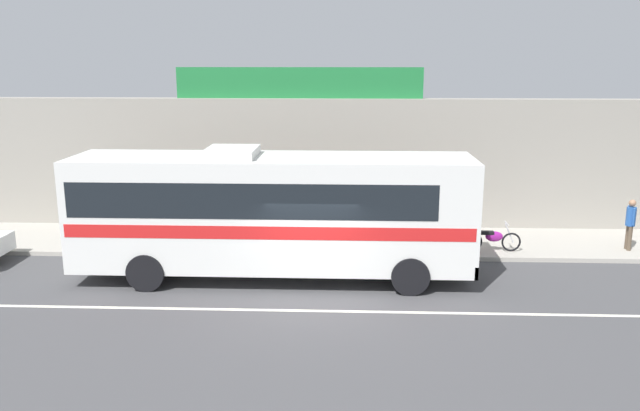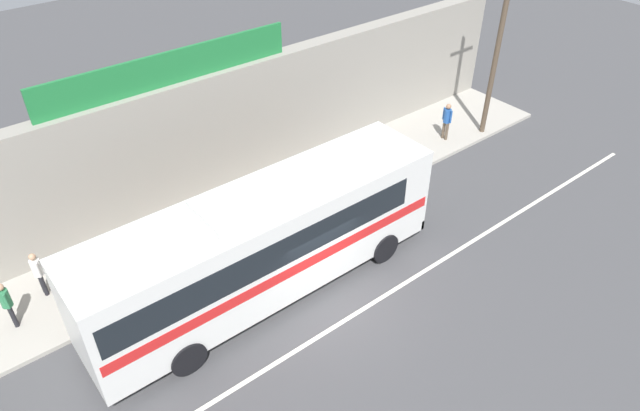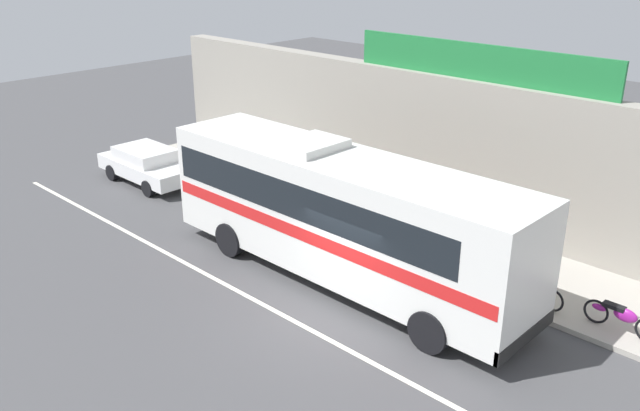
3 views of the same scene
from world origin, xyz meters
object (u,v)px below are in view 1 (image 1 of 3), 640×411
object	(u,v)px
pedestrian_far_left	(131,208)
pedestrian_far_right	(630,221)
intercity_bus	(270,208)
motorcycle_green	(491,238)
pedestrian_by_curb	(92,213)
motorcycle_blue	(421,239)

from	to	relation	value
pedestrian_far_left	pedestrian_far_right	xyz separation A→B (m)	(16.74, -1.27, 0.05)
intercity_bus	pedestrian_far_left	xyz separation A→B (m)	(-5.42, 4.05, -1.01)
motorcycle_green	pedestrian_far_left	world-z (taller)	pedestrian_far_left
pedestrian_by_curb	pedestrian_far_right	bearing A→B (deg)	-1.68
intercity_bus	motorcycle_green	size ratio (longest dim) A/B	6.08
intercity_bus	pedestrian_far_right	world-z (taller)	intercity_bus
intercity_bus	pedestrian_by_curb	xyz separation A→B (m)	(-6.51, 3.30, -1.00)
pedestrian_far_right	motorcycle_blue	bearing A→B (deg)	-175.18
motorcycle_blue	pedestrian_by_curb	size ratio (longest dim) A/B	1.20
motorcycle_blue	pedestrian_far_left	bearing A→B (deg)	169.53
motorcycle_green	pedestrian_by_curb	xyz separation A→B (m)	(-13.34, 0.86, 0.50)
motorcycle_green	pedestrian_far_right	xyz separation A→B (m)	(4.49, 0.34, 0.54)
intercity_bus	pedestrian_by_curb	bearing A→B (deg)	153.14
pedestrian_by_curb	motorcycle_green	bearing A→B (deg)	-3.70
pedestrian_far_left	motorcycle_green	bearing A→B (deg)	-7.50
motorcycle_green	intercity_bus	bearing A→B (deg)	-160.39
intercity_bus	pedestrian_far_right	size ratio (longest dim) A/B	6.74
intercity_bus	motorcycle_blue	xyz separation A→B (m)	(4.55, 2.20, -1.50)
motorcycle_green	pedestrian_by_curb	distance (m)	13.38
motorcycle_blue	pedestrian_far_right	size ratio (longest dim) A/B	1.14
intercity_bus	motorcycle_green	world-z (taller)	intercity_bus
pedestrian_far_right	pedestrian_by_curb	bearing A→B (deg)	178.32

